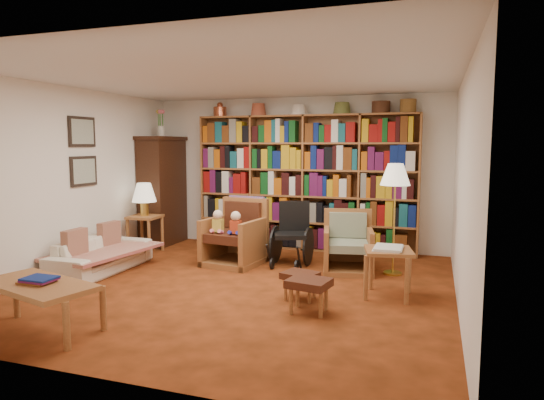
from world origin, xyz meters
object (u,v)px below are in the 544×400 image
at_px(coffee_table, 38,289).
at_px(footstool_b, 309,285).
at_px(sofa, 101,254).
at_px(floor_lamp, 395,179).
at_px(armchair_leather, 237,237).
at_px(wheelchair, 292,236).
at_px(side_table_lamp, 145,224).
at_px(footstool_a, 300,277).
at_px(side_table_papers, 388,257).
at_px(armchair_sage, 349,248).

bearing_deg(coffee_table, footstool_b, 30.81).
bearing_deg(sofa, floor_lamp, -74.94).
xyz_separation_m(armchair_leather, floor_lamp, (2.22, 0.09, 0.88)).
xyz_separation_m(wheelchair, footstool_b, (0.74, -1.89, -0.13)).
relative_size(armchair_leather, coffee_table, 0.77).
bearing_deg(wheelchair, footstool_b, -68.66).
height_order(sofa, coffee_table, coffee_table).
distance_m(sofa, side_table_lamp, 1.24).
distance_m(floor_lamp, footstool_a, 1.97).
distance_m(floor_lamp, side_table_papers, 1.30).
bearing_deg(side_table_lamp, footstool_b, -30.77).
relative_size(floor_lamp, footstool_a, 3.37).
height_order(side_table_papers, footstool_b, side_table_papers).
xyz_separation_m(floor_lamp, footstool_b, (-0.69, -1.80, -0.99)).
distance_m(side_table_lamp, armchair_sage, 3.29).
distance_m(side_table_lamp, armchair_leather, 1.67).
distance_m(armchair_sage, footstool_a, 1.47).
xyz_separation_m(side_table_lamp, armchair_sage, (3.29, -0.08, -0.14)).
distance_m(side_table_lamp, floor_lamp, 3.97).
height_order(armchair_sage, floor_lamp, floor_lamp).
bearing_deg(side_table_lamp, footstool_a, -26.89).
bearing_deg(footstool_b, coffee_table, -149.19).
height_order(armchair_sage, wheelchair, wheelchair).
bearing_deg(footstool_b, floor_lamp, 68.98).
bearing_deg(wheelchair, armchair_sage, -4.80).
distance_m(wheelchair, floor_lamp, 1.67).
bearing_deg(armchair_sage, sofa, -160.42).
xyz_separation_m(side_table_lamp, side_table_papers, (3.91, -1.10, 0.01)).
bearing_deg(coffee_table, armchair_leather, 77.29).
bearing_deg(floor_lamp, wheelchair, 176.49).
distance_m(armchair_leather, coffee_table, 3.11).
height_order(wheelchair, footstool_a, wheelchair).
distance_m(footstool_a, coffee_table, 2.64).
distance_m(floor_lamp, coffee_table, 4.35).
height_order(footstool_a, footstool_b, footstool_b).
height_order(sofa, armchair_leather, armchair_leather).
distance_m(armchair_leather, footstool_b, 2.30).
xyz_separation_m(footstool_b, coffee_table, (-2.21, -1.32, 0.13)).
xyz_separation_m(side_table_papers, coffee_table, (-2.93, -2.11, -0.05)).
relative_size(sofa, armchair_leather, 1.66).
relative_size(sofa, footstool_b, 3.41).
relative_size(footstool_a, footstool_b, 0.94).
bearing_deg(side_table_papers, armchair_sage, 120.97).
distance_m(side_table_lamp, side_table_papers, 4.06).
xyz_separation_m(floor_lamp, coffee_table, (-2.90, -3.12, -0.86)).
bearing_deg(armchair_leather, floor_lamp, 2.29).
relative_size(side_table_lamp, floor_lamp, 0.40).
distance_m(side_table_papers, coffee_table, 3.61).
xyz_separation_m(armchair_leather, armchair_sage, (1.63, 0.11, -0.07)).
height_order(side_table_lamp, footstool_a, side_table_lamp).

